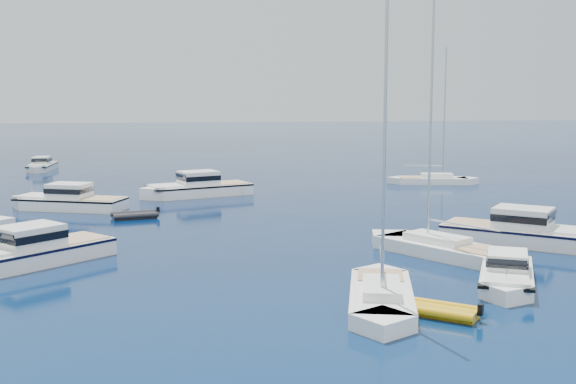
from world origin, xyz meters
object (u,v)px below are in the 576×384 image
sailboat_fore (381,305)px  tender_yellow (440,316)px  motor_cruiser_right (525,244)px  motor_cruiser_near (506,286)px

sailboat_fore → tender_yellow: (2.00, -1.86, 0.00)m
motor_cruiser_right → motor_cruiser_near: bearing=7.4°
motor_cruiser_right → tender_yellow: motor_cruiser_right is taller
motor_cruiser_right → tender_yellow: bearing=0.5°
motor_cruiser_near → motor_cruiser_right: 10.29m
motor_cruiser_right → sailboat_fore: 16.29m
motor_cruiser_near → sailboat_fore: size_ratio=0.52×
motor_cruiser_near → sailboat_fore: 7.07m
motor_cruiser_right → sailboat_fore: (-11.88, -11.14, 0.00)m
motor_cruiser_right → sailboat_fore: bearing=-9.2°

